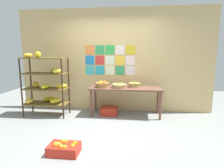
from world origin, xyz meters
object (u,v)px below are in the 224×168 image
(fruit_basket_centre, at_px, (119,86))
(produce_crate_under_table, at_px, (109,111))
(display_table, at_px, (126,91))
(fruit_basket_back_left, at_px, (102,84))
(fruit_basket_left, at_px, (134,85))
(banana_shelf_unit, at_px, (46,83))
(orange_crate_foreground, at_px, (64,148))

(fruit_basket_centre, xyz_separation_m, produce_crate_under_table, (-0.26, 0.02, -0.67))
(display_table, relative_size, fruit_basket_back_left, 5.04)
(display_table, distance_m, fruit_basket_back_left, 0.61)
(produce_crate_under_table, bearing_deg, fruit_basket_left, 11.22)
(banana_shelf_unit, xyz_separation_m, fruit_basket_back_left, (1.38, 0.18, -0.05))
(display_table, xyz_separation_m, fruit_basket_left, (0.21, 0.10, 0.15))
(produce_crate_under_table, xyz_separation_m, orange_crate_foreground, (-0.45, -1.93, -0.01))
(fruit_basket_left, xyz_separation_m, fruit_basket_back_left, (-0.80, -0.15, 0.01))
(fruit_basket_centre, distance_m, orange_crate_foreground, 2.15)
(produce_crate_under_table, relative_size, orange_crate_foreground, 0.86)
(display_table, relative_size, fruit_basket_centre, 4.67)
(display_table, height_order, fruit_basket_centre, fruit_basket_centre)
(fruit_basket_back_left, xyz_separation_m, produce_crate_under_table, (0.17, 0.02, -0.69))
(banana_shelf_unit, bearing_deg, fruit_basket_left, 8.50)
(orange_crate_foreground, bearing_deg, banana_shelf_unit, 122.57)
(fruit_basket_left, xyz_separation_m, orange_crate_foreground, (-1.08, -2.06, -0.69))
(banana_shelf_unit, distance_m, fruit_basket_left, 2.21)
(fruit_basket_left, relative_size, fruit_basket_back_left, 0.85)
(fruit_basket_left, distance_m, fruit_basket_centre, 0.40)
(produce_crate_under_table, bearing_deg, display_table, 3.38)
(fruit_basket_left, relative_size, produce_crate_under_table, 0.73)
(fruit_basket_left, bearing_deg, display_table, -154.68)
(display_table, height_order, orange_crate_foreground, display_table)
(display_table, bearing_deg, banana_shelf_unit, -173.46)
(fruit_basket_left, height_order, fruit_basket_centre, fruit_basket_left)
(display_table, bearing_deg, fruit_basket_centre, -163.41)
(fruit_basket_back_left, bearing_deg, orange_crate_foreground, -98.17)
(fruit_basket_back_left, bearing_deg, produce_crate_under_table, 7.32)
(fruit_basket_left, xyz_separation_m, produce_crate_under_table, (-0.63, -0.12, -0.67))
(fruit_basket_centre, distance_m, fruit_basket_back_left, 0.43)
(fruit_basket_centre, bearing_deg, fruit_basket_left, 21.72)
(display_table, relative_size, fruit_basket_left, 5.94)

